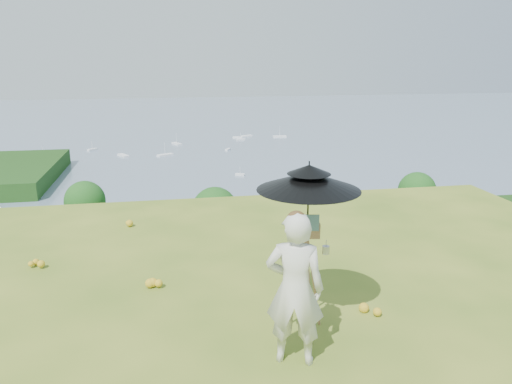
{
  "coord_description": "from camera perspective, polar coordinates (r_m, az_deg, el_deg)",
  "views": [
    {
      "loc": [
        -0.79,
        -4.42,
        3.27
      ],
      "look_at": [
        0.61,
        3.27,
        1.12
      ],
      "focal_mm": 35.0,
      "sensor_mm": 36.0,
      "label": 1
    }
  ],
  "objects": [
    {
      "name": "painter_cap",
      "position": [
        5.12,
        4.65,
        -2.78
      ],
      "size": [
        0.25,
        0.28,
        0.1
      ],
      "primitive_type": null,
      "rotation": [
        0.0,
        0.0,
        -0.19
      ],
      "color": "#DD7982",
      "rests_on": "painter"
    },
    {
      "name": "wildflowers",
      "position": [
        5.73,
        -0.6,
        -18.75
      ],
      "size": [
        10.0,
        10.5,
        0.12
      ],
      "primitive_type": null,
      "color": "gold",
      "rests_on": "ground"
    },
    {
      "name": "ground",
      "position": [
        5.56,
        -0.13,
        -20.69
      ],
      "size": [
        14.0,
        14.0,
        0.0
      ],
      "primitive_type": "plane",
      "color": "#506D1F",
      "rests_on": "ground"
    },
    {
      "name": "sun_umbrella",
      "position": [
        5.72,
        5.99,
        -0.74
      ],
      "size": [
        1.52,
        1.52,
        0.87
      ],
      "primitive_type": null,
      "rotation": [
        0.0,
        0.0,
        -0.34
      ],
      "color": "black",
      "rests_on": "field_easel"
    },
    {
      "name": "bay_water",
      "position": [
        247.25,
        -10.04,
        6.47
      ],
      "size": [
        700.0,
        700.0,
        0.0
      ],
      "primitive_type": "plane",
      "color": "slate",
      "rests_on": "ground"
    },
    {
      "name": "painter",
      "position": [
        5.43,
        4.46,
        -10.99
      ],
      "size": [
        0.73,
        0.6,
        1.73
      ],
      "primitive_type": "imported",
      "rotation": [
        0.0,
        0.0,
        2.81
      ],
      "color": "silver",
      "rests_on": "ground"
    },
    {
      "name": "field_easel",
      "position": [
        6.02,
        5.74,
        -9.36
      ],
      "size": [
        0.67,
        0.67,
        1.53
      ],
      "primitive_type": null,
      "rotation": [
        0.0,
        0.0,
        -0.17
      ],
      "color": "olive",
      "rests_on": "ground"
    },
    {
      "name": "moored_boats",
      "position": [
        169.9,
        -13.98,
        2.36
      ],
      "size": [
        140.0,
        140.0,
        0.7
      ],
      "primitive_type": null,
      "color": "white",
      "rests_on": "bay_water"
    },
    {
      "name": "harbor_town",
      "position": [
        85.92,
        -9.04,
        -7.25
      ],
      "size": [
        110.0,
        22.0,
        5.0
      ],
      "primitive_type": null,
      "color": "beige",
      "rests_on": "shoreline_tier"
    },
    {
      "name": "slope_trees",
      "position": [
        43.46,
        -8.39,
        -9.67
      ],
      "size": [
        110.0,
        50.0,
        6.0
      ],
      "primitive_type": null,
      "color": "#174D17",
      "rests_on": "forest_slope"
    },
    {
      "name": "shoreline_tier",
      "position": [
        88.61,
        -8.86,
        -11.14
      ],
      "size": [
        170.0,
        28.0,
        8.0
      ],
      "primitive_type": "cube",
      "color": "gray",
      "rests_on": "bay_water"
    }
  ]
}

